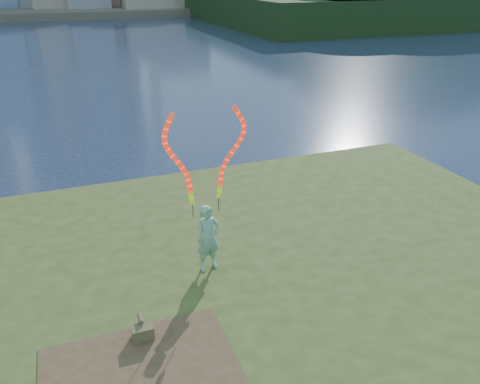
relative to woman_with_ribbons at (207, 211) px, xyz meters
name	(u,v)px	position (x,y,z in m)	size (l,w,h in m)	color
ground	(215,286)	(0.22, 0.29, -2.23)	(320.00, 320.00, 0.00)	#18243C
grassy_knoll	(251,339)	(0.22, -2.00, -1.89)	(20.00, 18.00, 0.80)	#364518
far_shore	(64,8)	(0.22, 95.29, -1.63)	(320.00, 40.00, 1.20)	#484334
wooded_hill	(434,16)	(59.79, 60.25, -2.07)	(78.00, 50.00, 63.00)	black
woman_with_ribbons	(207,211)	(0.00, 0.00, 0.00)	(1.99, 0.52, 3.94)	#126C3C
canvas_bag	(143,332)	(-1.79, -1.75, -1.28)	(0.39, 0.44, 0.36)	#4C4926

